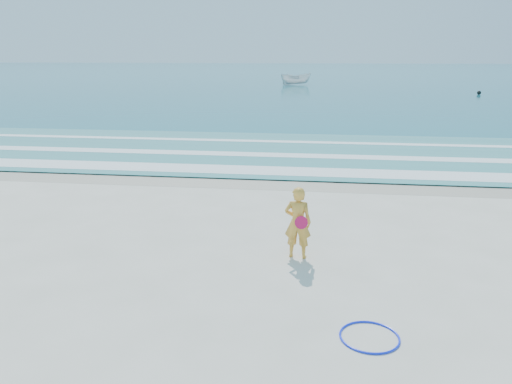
# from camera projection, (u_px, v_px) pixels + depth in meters

# --- Properties ---
(ground) EXTENTS (400.00, 400.00, 0.00)m
(ground) POSITION_uv_depth(u_px,v_px,m) (196.00, 312.00, 8.36)
(ground) COLOR silver
(ground) RESTS_ON ground
(wet_sand) EXTENTS (400.00, 2.40, 0.00)m
(wet_sand) POSITION_uv_depth(u_px,v_px,m) (261.00, 180.00, 16.95)
(wet_sand) COLOR #B2A893
(wet_sand) RESTS_ON ground
(ocean) EXTENTS (400.00, 190.00, 0.04)m
(ocean) POSITION_uv_depth(u_px,v_px,m) (315.00, 72.00, 108.58)
(ocean) COLOR #19727F
(ocean) RESTS_ON ground
(shallow) EXTENTS (400.00, 10.00, 0.01)m
(shallow) POSITION_uv_depth(u_px,v_px,m) (275.00, 151.00, 21.71)
(shallow) COLOR #59B7AD
(shallow) RESTS_ON ocean
(foam_near) EXTENTS (400.00, 1.40, 0.01)m
(foam_near) POSITION_uv_depth(u_px,v_px,m) (266.00, 170.00, 18.18)
(foam_near) COLOR white
(foam_near) RESTS_ON shallow
(foam_mid) EXTENTS (400.00, 0.90, 0.01)m
(foam_mid) POSITION_uv_depth(u_px,v_px,m) (274.00, 155.00, 20.95)
(foam_mid) COLOR white
(foam_mid) RESTS_ON shallow
(foam_far) EXTENTS (400.00, 0.60, 0.01)m
(foam_far) POSITION_uv_depth(u_px,v_px,m) (280.00, 141.00, 24.10)
(foam_far) COLOR white
(foam_far) RESTS_ON shallow
(hoop) EXTENTS (0.95, 0.95, 0.03)m
(hoop) POSITION_uv_depth(u_px,v_px,m) (369.00, 337.00, 7.60)
(hoop) COLOR #0E26FF
(hoop) RESTS_ON ground
(boat) EXTENTS (4.21, 2.15, 1.55)m
(boat) POSITION_uv_depth(u_px,v_px,m) (296.00, 79.00, 66.48)
(boat) COLOR silver
(boat) RESTS_ON ocean
(buoy) EXTENTS (0.40, 0.40, 0.40)m
(buoy) POSITION_uv_depth(u_px,v_px,m) (479.00, 93.00, 51.01)
(buoy) COLOR black
(buoy) RESTS_ON ocean
(woman) EXTENTS (0.59, 0.43, 1.55)m
(woman) POSITION_uv_depth(u_px,v_px,m) (298.00, 223.00, 10.41)
(woman) COLOR gold
(woman) RESTS_ON ground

